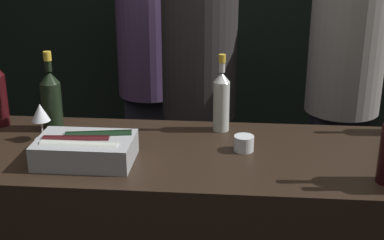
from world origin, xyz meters
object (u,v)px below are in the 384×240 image
at_px(wine_glass, 40,114).
at_px(person_grey_polo, 149,69).
at_px(rose_wine_bottle, 221,99).
at_px(ice_bin_with_bottles, 86,148).
at_px(person_blond_tee, 344,81).
at_px(candle_votive, 244,143).
at_px(champagne_bottle, 51,98).
at_px(person_in_hoodie, 199,87).

height_order(wine_glass, person_grey_polo, person_grey_polo).
distance_m(wine_glass, person_grey_polo, 1.32).
height_order(wine_glass, rose_wine_bottle, rose_wine_bottle).
bearing_deg(rose_wine_bottle, wine_glass, -166.51).
distance_m(ice_bin_with_bottles, person_blond_tee, 1.56).
xyz_separation_m(candle_votive, champagne_bottle, (-0.83, 0.17, 0.11)).
height_order(ice_bin_with_bottles, champagne_bottle, champagne_bottle).
distance_m(wine_glass, champagne_bottle, 0.13).
relative_size(rose_wine_bottle, person_grey_polo, 0.20).
xyz_separation_m(ice_bin_with_bottles, candle_votive, (0.59, 0.16, -0.02)).
relative_size(candle_votive, person_in_hoodie, 0.05).
height_order(wine_glass, candle_votive, wine_glass).
distance_m(candle_votive, champagne_bottle, 0.85).
relative_size(person_in_hoodie, person_grey_polo, 1.03).
relative_size(candle_votive, champagne_bottle, 0.23).
bearing_deg(person_in_hoodie, ice_bin_with_bottles, 124.64).
distance_m(person_in_hoodie, person_grey_polo, 0.59).
distance_m(candle_votive, person_blond_tee, 1.07).
height_order(wine_glass, person_blond_tee, person_blond_tee).
bearing_deg(wine_glass, candle_votive, -2.84).
xyz_separation_m(wine_glass, person_blond_tee, (1.38, 0.87, -0.08)).
bearing_deg(wine_glass, person_grey_polo, 79.58).
relative_size(ice_bin_with_bottles, candle_votive, 4.54).
bearing_deg(rose_wine_bottle, person_in_hoodie, 102.43).
bearing_deg(person_in_hoodie, candle_votive, 159.44).
height_order(rose_wine_bottle, person_grey_polo, person_grey_polo).
relative_size(champagne_bottle, person_grey_polo, 0.20).
bearing_deg(person_blond_tee, candle_votive, -71.95).
bearing_deg(candle_votive, person_blond_tee, 59.10).
bearing_deg(person_grey_polo, candle_votive, -94.04).
height_order(wine_glass, person_in_hoodie, person_in_hoodie).
bearing_deg(person_blond_tee, rose_wine_bottle, -83.82).
bearing_deg(champagne_bottle, person_blond_tee, 28.60).
bearing_deg(champagne_bottle, person_grey_polo, 78.74).
height_order(candle_votive, person_in_hoodie, person_in_hoodie).
bearing_deg(ice_bin_with_bottles, person_blond_tee, 43.19).
bearing_deg(rose_wine_bottle, ice_bin_with_bottles, -143.04).
xyz_separation_m(champagne_bottle, person_blond_tee, (1.37, 0.75, -0.11)).
xyz_separation_m(rose_wine_bottle, champagne_bottle, (-0.73, -0.05, -0.00)).
xyz_separation_m(person_in_hoodie, person_blond_tee, (0.79, 0.06, 0.03)).
relative_size(candle_votive, person_blond_tee, 0.04).
relative_size(ice_bin_with_bottles, person_grey_polo, 0.21).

